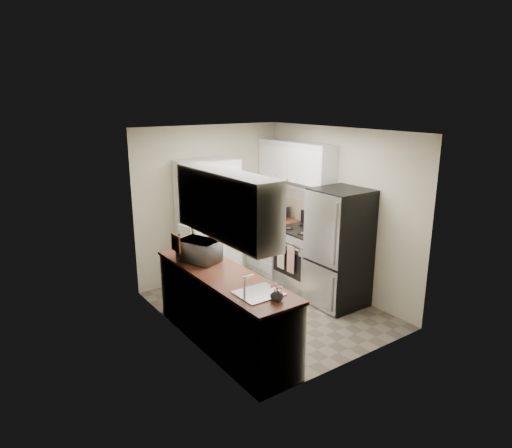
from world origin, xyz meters
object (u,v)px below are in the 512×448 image
microwave (200,251)px  toaster_oven (276,212)px  refrigerator (339,248)px  pantry_cabinet (209,224)px  electric_range (303,257)px  wine_bottle (180,246)px

microwave → toaster_oven: size_ratio=1.18×
toaster_oven → refrigerator: bearing=-93.6°
pantry_cabinet → microwave: 1.48m
pantry_cabinet → electric_range: size_ratio=1.77×
pantry_cabinet → wine_bottle: (-0.94, -0.91, 0.06)m
pantry_cabinet → refrigerator: bearing=-56.5°
pantry_cabinet → electric_range: pantry_cabinet is taller
electric_range → wine_bottle: 2.19m
electric_range → microwave: size_ratio=2.26×
electric_range → refrigerator: size_ratio=0.66×
toaster_oven → electric_range: bearing=-93.7°
microwave → refrigerator: bearing=-126.7°
wine_bottle → toaster_oven: wine_bottle is taller
toaster_oven → microwave: bearing=-153.3°
electric_range → microwave: bearing=-171.3°
electric_range → toaster_oven: (0.04, 0.76, 0.56)m
refrigerator → microwave: bearing=165.8°
toaster_oven → pantry_cabinet: bearing=171.3°
pantry_cabinet → electric_range: (1.17, -0.93, -0.52)m
wine_bottle → microwave: bearing=-69.5°
refrigerator → pantry_cabinet: bearing=123.5°
refrigerator → microwave: 2.03m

